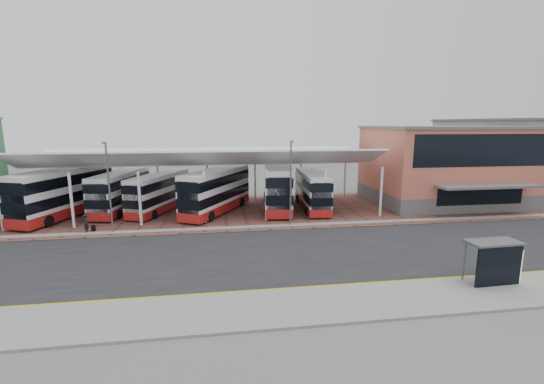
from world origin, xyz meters
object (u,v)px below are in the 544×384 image
object	(u,v)px
bus_2	(159,193)
pedestrian	(87,223)
bus_3	(217,191)
bus_shelter	(500,258)
bus_4	(277,187)
terminal	(448,165)
bus_1	(121,192)
bus_5	(312,190)
bus_0	(64,193)

from	to	relation	value
bus_2	pedestrian	xyz separation A→B (m)	(-5.15, -7.50, -1.18)
bus_3	bus_shelter	bearing A→B (deg)	-22.70
bus_4	bus_shelter	distance (m)	23.97
bus_3	bus_4	xyz separation A→B (m)	(6.80, 1.10, 0.11)
bus_shelter	terminal	bearing A→B (deg)	61.06
bus_3	pedestrian	size ratio (longest dim) A/B	6.46
bus_1	bus_3	world-z (taller)	bus_3
terminal	bus_shelter	xyz separation A→B (m)	(-11.20, -22.02, -2.92)
bus_3	bus_4	distance (m)	6.89
bus_4	bus_5	bearing A→B (deg)	-5.44
bus_0	pedestrian	distance (m)	7.96
bus_0	bus_shelter	distance (m)	38.60
bus_0	bus_4	size ratio (longest dim) A/B	1.02
bus_0	bus_2	xyz separation A→B (m)	(9.33, 0.91, -0.43)
terminal	bus_3	world-z (taller)	terminal
bus_2	pedestrian	distance (m)	9.17
bus_3	bus_4	size ratio (longest dim) A/B	0.92
terminal	bus_0	distance (m)	43.46
bus_1	bus_2	xyz separation A→B (m)	(4.20, -0.70, -0.11)
bus_5	bus_shelter	size ratio (longest dim) A/B	3.15
bus_1	bus_shelter	xyz separation A→B (m)	(27.08, -22.88, -0.48)
bus_0	pedestrian	size ratio (longest dim) A/B	7.11
bus_5	bus_2	bearing A→B (deg)	179.52
terminal	bus_2	bearing A→B (deg)	179.72
bus_0	bus_1	world-z (taller)	bus_0
pedestrian	bus_shelter	bearing A→B (deg)	-119.88
terminal	bus_5	size ratio (longest dim) A/B	1.80
pedestrian	bus_shelter	distance (m)	31.65
bus_1	bus_5	distance (m)	21.16
bus_2	bus_3	bearing A→B (deg)	7.96
bus_4	bus_0	bearing A→B (deg)	-171.71
bus_4	bus_2	bearing A→B (deg)	-174.70
terminal	bus_1	bearing A→B (deg)	178.71
bus_0	bus_5	xyz separation A→B (m)	(26.20, -0.28, -0.40)
bus_3	bus_4	bearing A→B (deg)	37.69
bus_2	bus_3	xyz separation A→B (m)	(6.21, -1.45, 0.27)
bus_3	bus_shelter	xyz separation A→B (m)	(16.67, -20.73, -0.64)
bus_5	bus_shelter	bearing A→B (deg)	-70.45
bus_1	bus_4	bearing A→B (deg)	7.55
bus_4	bus_5	world-z (taller)	bus_4
bus_0	pedestrian	bearing A→B (deg)	-37.72
bus_1	bus_3	xyz separation A→B (m)	(10.41, -2.15, 0.16)
bus_4	bus_5	size ratio (longest dim) A/B	1.18
pedestrian	bus_5	bearing A→B (deg)	-76.27
bus_shelter	bus_5	bearing A→B (deg)	103.99
pedestrian	bus_3	bearing A→B (deg)	-64.23
bus_0	bus_2	size ratio (longest dim) A/B	1.21
bus_1	bus_5	size ratio (longest dim) A/B	1.05
bus_0	bus_shelter	world-z (taller)	bus_0
bus_0	pedestrian	xyz separation A→B (m)	(4.18, -6.58, -1.61)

